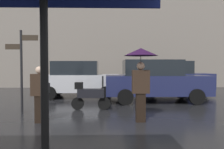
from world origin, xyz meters
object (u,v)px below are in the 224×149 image
at_px(pedestrian_with_umbrella, 141,66).
at_px(street_signpost, 22,63).
at_px(parked_car_left, 171,77).
at_px(parked_car_distant, 155,80).
at_px(parked_scooter, 90,95).
at_px(parked_car_right, 79,79).
at_px(pedestrian_with_bag, 40,91).

bearing_deg(pedestrian_with_umbrella, street_signpost, -94.28).
distance_m(parked_car_left, parked_car_distant, 3.23).
xyz_separation_m(pedestrian_with_umbrella, parked_scooter, (-1.60, 1.77, -1.04)).
distance_m(pedestrian_with_umbrella, parked_car_right, 5.65).
bearing_deg(parked_scooter, parked_car_distant, 15.61).
xyz_separation_m(parked_car_right, parked_car_distant, (3.65, -1.49, 0.02)).
height_order(parked_car_left, parked_car_right, parked_car_left).
distance_m(pedestrian_with_umbrella, parked_car_distant, 3.83).
bearing_deg(pedestrian_with_bag, parked_car_distant, -95.38).
relative_size(parked_scooter, street_signpost, 0.51).
xyz_separation_m(pedestrian_with_umbrella, parked_car_distant, (1.22, 3.57, -0.63)).
xyz_separation_m(pedestrian_with_bag, street_signpost, (-0.99, 1.21, 0.80)).
height_order(pedestrian_with_umbrella, street_signpost, street_signpost).
bearing_deg(street_signpost, parked_car_distant, 25.39).
bearing_deg(parked_scooter, parked_car_left, 29.02).
distance_m(pedestrian_with_bag, parked_car_left, 8.55).
bearing_deg(parked_scooter, pedestrian_with_bag, -141.71).
bearing_deg(parked_car_left, parked_car_right, -171.50).
height_order(pedestrian_with_bag, street_signpost, street_signpost).
bearing_deg(parked_car_right, pedestrian_with_umbrella, -51.87).
distance_m(pedestrian_with_umbrella, parked_scooter, 2.60).
height_order(pedestrian_with_bag, parked_car_left, parked_car_left).
xyz_separation_m(pedestrian_with_bag, parked_car_distant, (4.05, 3.60, 0.07)).
xyz_separation_m(parked_car_distant, street_signpost, (-5.04, -2.39, 0.73)).
bearing_deg(street_signpost, pedestrian_with_bag, -50.79).
xyz_separation_m(parked_scooter, street_signpost, (-2.22, -0.58, 1.15)).
relative_size(parked_car_left, street_signpost, 1.56).
bearing_deg(parked_car_distant, parked_car_left, -111.06).
relative_size(pedestrian_with_umbrella, parked_car_left, 0.48).
xyz_separation_m(parked_car_left, parked_car_distant, (-1.61, -2.80, 0.00)).
distance_m(parked_car_distant, street_signpost, 5.63).
xyz_separation_m(parked_scooter, parked_car_distant, (2.82, 1.81, 0.41)).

